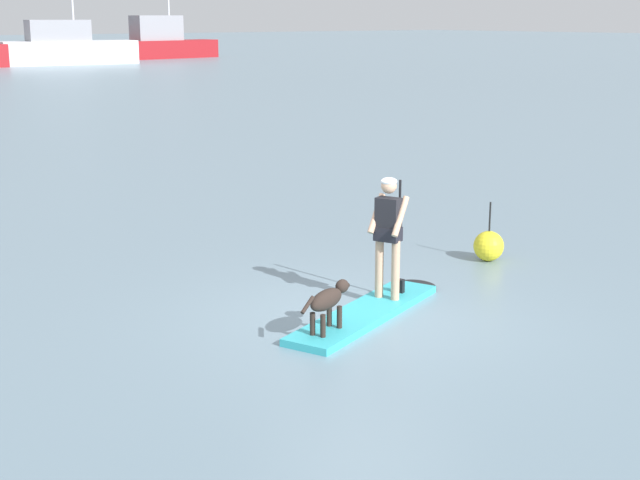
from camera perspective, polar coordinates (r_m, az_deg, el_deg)
The scene contains 7 objects.
ground_plane at distance 12.61m, azimuth 2.81°, elevation -4.83°, with size 400.00×400.00×0.00m, color slate.
paddleboard at distance 12.78m, azimuth 3.31°, elevation -4.34°, with size 3.45×1.81×0.10m.
person_paddler at distance 12.87m, azimuth 4.31°, elevation 0.70°, with size 0.67×0.59×1.75m.
dog at distance 11.65m, azimuth 0.52°, elevation -3.78°, with size 1.09×0.47×0.59m.
moored_boat_far_starboard at distance 82.91m, azimuth -15.55°, elevation 11.52°, with size 11.76×4.66×12.43m.
moored_boat_outer at distance 93.28m, azimuth -9.81°, elevation 12.06°, with size 11.57×3.89×9.70m.
marker_buoy at distance 15.65m, azimuth 10.49°, elevation -0.36°, with size 0.51×0.51×1.01m.
Camera 1 is at (-7.84, -9.02, 4.02)m, focal length 51.24 mm.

